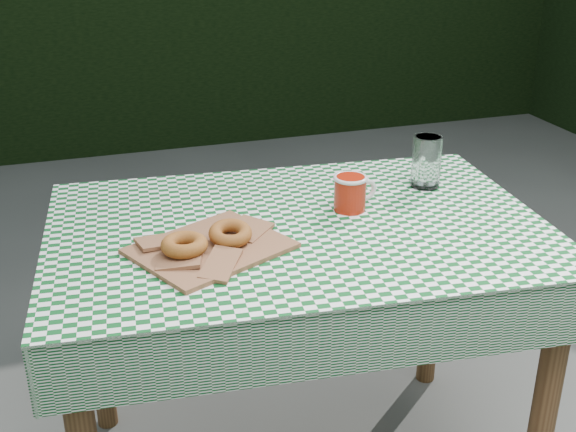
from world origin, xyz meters
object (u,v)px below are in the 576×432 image
object	(u,v)px
coffee_mug	(350,193)
drinking_glass	(426,162)
table	(297,359)
paper_bag	(210,247)

from	to	relation	value
coffee_mug	drinking_glass	distance (m)	0.27
table	coffee_mug	size ratio (longest dim) A/B	7.35
coffee_mug	drinking_glass	world-z (taller)	drinking_glass
table	drinking_glass	distance (m)	0.62
drinking_glass	paper_bag	bearing A→B (deg)	-162.30
coffee_mug	drinking_glass	size ratio (longest dim) A/B	1.13
paper_bag	drinking_glass	distance (m)	0.66
paper_bag	drinking_glass	size ratio (longest dim) A/B	2.25
table	coffee_mug	distance (m)	0.45
table	paper_bag	size ratio (longest dim) A/B	3.68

